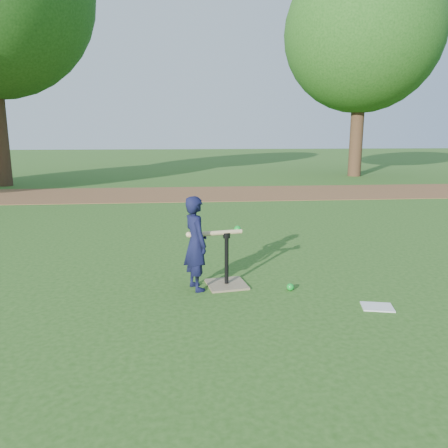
{
  "coord_description": "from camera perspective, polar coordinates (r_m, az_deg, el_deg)",
  "views": [
    {
      "loc": [
        -0.28,
        -4.7,
        1.71
      ],
      "look_at": [
        0.2,
        0.29,
        0.65
      ],
      "focal_mm": 35.0,
      "sensor_mm": 36.0,
      "label": 1
    }
  ],
  "objects": [
    {
      "name": "batting_tee",
      "position": [
        4.98,
        0.33,
        -6.8
      ],
      "size": [
        0.49,
        0.49,
        0.61
      ],
      "color": "#877556",
      "rests_on": "ground"
    },
    {
      "name": "child",
      "position": [
        4.76,
        -3.72,
        -2.54
      ],
      "size": [
        0.37,
        0.44,
        1.04
      ],
      "primitive_type": "imported",
      "rotation": [
        0.0,
        0.0,
        1.94
      ],
      "color": "black",
      "rests_on": "ground"
    },
    {
      "name": "swing_action",
      "position": [
        4.83,
        -0.82,
        -1.11
      ],
      "size": [
        0.63,
        0.22,
        0.09
      ],
      "color": "tan",
      "rests_on": "ground"
    },
    {
      "name": "dirt_strip",
      "position": [
        12.32,
        -4.17,
        3.97
      ],
      "size": [
        24.0,
        3.0,
        0.01
      ],
      "primitive_type": "cube",
      "color": "brown",
      "rests_on": "ground"
    },
    {
      "name": "tree_right",
      "position": [
        18.37,
        17.66,
        22.66
      ],
      "size": [
        5.8,
        5.8,
        8.21
      ],
      "color": "#382316",
      "rests_on": "ground"
    },
    {
      "name": "clipboard",
      "position": [
        4.67,
        19.39,
        -10.17
      ],
      "size": [
        0.34,
        0.29,
        0.01
      ],
      "primitive_type": "cube",
      "rotation": [
        0.0,
        0.0,
        -0.23
      ],
      "color": "silver",
      "rests_on": "ground"
    },
    {
      "name": "ground",
      "position": [
        5.01,
        -2.02,
        -8.03
      ],
      "size": [
        80.0,
        80.0,
        0.0
      ],
      "primitive_type": "plane",
      "color": "#285116",
      "rests_on": "ground"
    },
    {
      "name": "wiffle_ball_ground",
      "position": [
        4.9,
        8.66,
        -8.14
      ],
      "size": [
        0.08,
        0.08,
        0.08
      ],
      "primitive_type": "sphere",
      "color": "#0D9824",
      "rests_on": "ground"
    }
  ]
}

